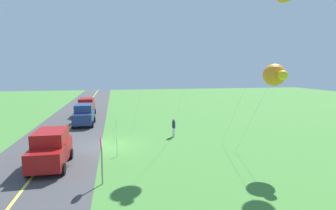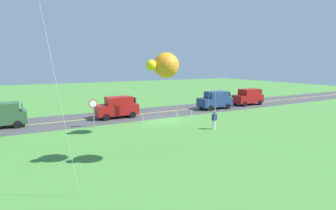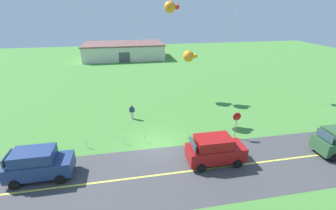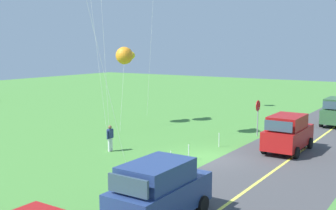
% 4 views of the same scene
% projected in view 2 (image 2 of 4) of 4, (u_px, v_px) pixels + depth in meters
% --- Properties ---
extents(ground_plane, '(120.00, 120.00, 0.10)m').
position_uv_depth(ground_plane, '(166.00, 120.00, 26.74)').
color(ground_plane, '#478438').
extents(asphalt_road, '(120.00, 7.00, 0.00)m').
position_uv_depth(asphalt_road, '(149.00, 113.00, 30.20)').
color(asphalt_road, '#424244').
rests_on(asphalt_road, ground).
extents(road_centre_stripe, '(120.00, 0.16, 0.00)m').
position_uv_depth(road_centre_stripe, '(149.00, 113.00, 30.20)').
color(road_centre_stripe, '#E5E04C').
rests_on(road_centre_stripe, asphalt_road).
extents(car_suv_foreground, '(4.40, 2.12, 2.24)m').
position_uv_depth(car_suv_foreground, '(118.00, 107.00, 27.47)').
color(car_suv_foreground, maroon).
rests_on(car_suv_foreground, ground).
extents(car_parked_west_near, '(4.40, 2.12, 2.24)m').
position_uv_depth(car_parked_west_near, '(215.00, 100.00, 32.98)').
color(car_parked_west_near, navy).
rests_on(car_parked_west_near, ground).
extents(car_parked_east_near, '(4.40, 2.12, 2.24)m').
position_uv_depth(car_parked_east_near, '(0.00, 115.00, 23.02)').
color(car_parked_east_near, '#2D5633').
rests_on(car_parked_east_near, ground).
extents(car_parked_west_far, '(4.40, 2.12, 2.24)m').
position_uv_depth(car_parked_west_far, '(248.00, 97.00, 36.23)').
color(car_parked_west_far, maroon).
rests_on(car_parked_west_far, ground).
extents(stop_sign, '(0.76, 0.08, 2.56)m').
position_uv_depth(stop_sign, '(93.00, 108.00, 23.06)').
color(stop_sign, gray).
rests_on(stop_sign, ground).
extents(person_adult_near, '(0.58, 0.22, 1.60)m').
position_uv_depth(person_adult_near, '(214.00, 120.00, 22.53)').
color(person_adult_near, silver).
rests_on(person_adult_near, ground).
extents(kite_green_far, '(3.54, 2.09, 6.31)m').
position_uv_depth(kite_green_far, '(165.00, 65.00, 13.98)').
color(kite_green_far, silver).
rests_on(kite_green_far, ground).
extents(fence_post_0, '(0.05, 0.05, 0.90)m').
position_uv_depth(fence_post_0, '(215.00, 111.00, 28.89)').
color(fence_post_0, silver).
rests_on(fence_post_0, ground).
extents(fence_post_1, '(0.05, 0.05, 0.90)m').
position_uv_depth(fence_post_1, '(191.00, 114.00, 27.38)').
color(fence_post_1, silver).
rests_on(fence_post_1, ground).
extents(fence_post_2, '(0.05, 0.05, 0.90)m').
position_uv_depth(fence_post_2, '(177.00, 115.00, 26.50)').
color(fence_post_2, silver).
rests_on(fence_post_2, ground).
extents(fence_post_3, '(0.05, 0.05, 0.90)m').
position_uv_depth(fence_post_3, '(143.00, 119.00, 24.70)').
color(fence_post_3, silver).
rests_on(fence_post_3, ground).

